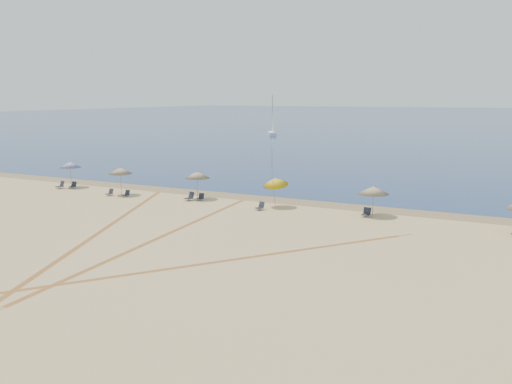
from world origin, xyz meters
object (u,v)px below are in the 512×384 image
Objects in this scene: chair_5 at (201,197)px; umbrella_4 at (373,190)px; chair_6 at (260,206)px; umbrella_3 at (275,182)px; chair_3 at (127,194)px; chair_7 at (367,213)px; chair_1 at (73,185)px; umbrella_2 at (197,175)px; umbrella_0 at (70,165)px; chair_4 at (190,197)px; chair_2 at (110,193)px; umbrella_1 at (120,171)px; sailboat_1 at (272,123)px; chair_0 at (61,185)px.

umbrella_4 is at bearing -0.58° from chair_5.
chair_5 is 6.36m from chair_6.
umbrella_3 is 2.36m from chair_6.
chair_3 is 0.89× the size of chair_7.
chair_6 is at bearing -6.46° from chair_1.
umbrella_2 is 7.16m from chair_6.
umbrella_3 reaches higher than umbrella_0.
umbrella_3 is at bearing -1.66° from umbrella_2.
chair_2 is at bearing -152.61° from chair_4.
umbrella_2 is 1.97m from chair_4.
umbrella_1 is 2.98× the size of chair_4.
chair_4 is at bearing 18.80° from chair_2.
umbrella_2 is 13.77m from chair_1.
chair_2 is at bearing -170.30° from chair_5.
chair_3 is 6.82m from chair_5.
umbrella_3 reaches higher than chair_3.
umbrella_2 is at bearing 11.52° from umbrella_1.
umbrella_3 is at bearing 4.86° from umbrella_1.
chair_6 is (12.87, 0.23, 0.02)m from chair_3.
sailboat_1 is at bearing 113.45° from chair_2.
umbrella_2 is at bearing -179.76° from umbrella_4.
chair_1 is at bearing -178.75° from umbrella_4.
chair_7 is at bearing -0.89° from umbrella_3.
chair_4 is 0.09× the size of sailboat_1.
chair_5 is at bearing -179.12° from umbrella_3.
umbrella_4 reaches higher than chair_2.
chair_4 is at bearing 17.00° from chair_0.
chair_6 reaches higher than chair_2.
sailboat_1 is at bearing 134.11° from chair_6.
chair_7 is (14.69, -0.33, -1.80)m from umbrella_2.
umbrella_0 reaches higher than umbrella_1.
umbrella_4 reaches higher than chair_3.
umbrella_1 is at bearing -156.68° from chair_4.
chair_7 is at bearing 17.08° from chair_0.
chair_7 reaches higher than chair_1.
chair_1 is at bearing 175.14° from chair_2.
chair_7 is (14.94, 0.49, -0.02)m from chair_4.
umbrella_4 is (22.10, 1.50, -0.25)m from umbrella_1.
umbrella_0 is 0.99× the size of umbrella_3.
umbrella_0 is at bearing 153.79° from chair_1.
umbrella_4 is at bearing 21.38° from chair_4.
chair_0 is at bearing -160.20° from chair_4.
umbrella_2 is 2.87× the size of chair_4.
umbrella_4 reaches higher than chair_0.
chair_2 is 7.67m from chair_4.
chair_6 is at bearing -13.56° from umbrella_2.
chair_6 is (-0.62, -1.41, -1.79)m from umbrella_3.
chair_4 reaches higher than chair_2.
umbrella_2 is at bearing -1.11° from chair_1.
umbrella_0 is 14.08m from umbrella_2.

